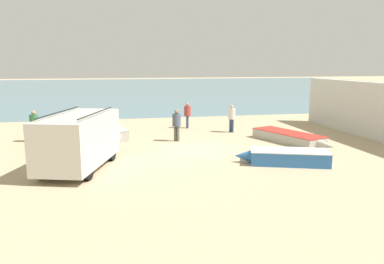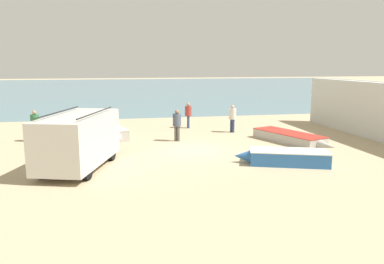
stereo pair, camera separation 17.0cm
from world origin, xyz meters
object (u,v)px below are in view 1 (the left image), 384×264
(fishing_rowboat_2, at_px, (290,137))
(fisherman_3, at_px, (187,113))
(fishing_rowboat_1, at_px, (286,157))
(fisherman_1, at_px, (177,122))
(fisherman_2, at_px, (34,123))
(parked_van, at_px, (79,140))
(fisherman_0, at_px, (232,116))
(fishing_rowboat_0, at_px, (108,133))

(fishing_rowboat_2, height_order, fisherman_3, fisherman_3)
(fishing_rowboat_1, bearing_deg, fishing_rowboat_2, -98.91)
(fishing_rowboat_1, height_order, fishing_rowboat_2, fishing_rowboat_1)
(fisherman_1, distance_m, fisherman_2, 8.13)
(parked_van, height_order, fisherman_3, parked_van)
(fishing_rowboat_2, bearing_deg, fisherman_0, -169.43)
(fishing_rowboat_2, xyz_separation_m, fisherman_2, (-14.27, 3.08, 0.80))
(fishing_rowboat_0, height_order, fishing_rowboat_2, fishing_rowboat_0)
(fisherman_1, bearing_deg, fisherman_0, 157.12)
(fishing_rowboat_2, relative_size, fisherman_2, 2.96)
(fishing_rowboat_0, bearing_deg, fisherman_1, 50.99)
(fishing_rowboat_2, xyz_separation_m, fisherman_3, (-4.82, 5.88, 0.78))
(fishing_rowboat_0, height_order, fisherman_0, fisherman_0)
(fisherman_0, bearing_deg, fishing_rowboat_1, 63.00)
(fisherman_1, height_order, fisherman_2, fisherman_1)
(fishing_rowboat_2, height_order, fisherman_1, fisherman_1)
(fishing_rowboat_0, height_order, fisherman_3, fisherman_3)
(fishing_rowboat_0, distance_m, fisherman_3, 6.04)
(fisherman_2, bearing_deg, parked_van, -11.45)
(fishing_rowboat_0, height_order, fisherman_1, fisherman_1)
(fishing_rowboat_0, bearing_deg, fishing_rowboat_1, 29.01)
(fishing_rowboat_0, distance_m, fishing_rowboat_2, 10.65)
(fisherman_2, distance_m, fisherman_3, 9.86)
(parked_van, relative_size, fishing_rowboat_0, 1.28)
(fishing_rowboat_0, xyz_separation_m, fishing_rowboat_2, (10.17, -3.17, -0.06))
(fishing_rowboat_2, distance_m, fisherman_0, 4.45)
(fishing_rowboat_1, bearing_deg, fisherman_3, -56.79)
(fisherman_0, bearing_deg, fishing_rowboat_2, 94.78)
(fisherman_1, xyz_separation_m, fisherman_3, (1.46, 4.25, -0.04))
(parked_van, bearing_deg, fishing_rowboat_1, -79.76)
(fishing_rowboat_1, xyz_separation_m, fisherman_2, (-11.96, 7.38, 0.76))
(fishing_rowboat_2, bearing_deg, fisherman_2, -123.31)
(fisherman_3, bearing_deg, fisherman_0, -25.20)
(fishing_rowboat_0, bearing_deg, parked_van, -26.89)
(parked_van, bearing_deg, fisherman_2, 42.55)
(fisherman_2, bearing_deg, fisherman_0, 56.04)
(parked_van, xyz_separation_m, fisherman_1, (4.96, 4.88, -0.18))
(parked_van, bearing_deg, fisherman_3, -18.15)
(fisherman_0, xyz_separation_m, fisherman_1, (-3.97, -2.10, 0.02))
(fisherman_1, bearing_deg, fishing_rowboat_2, 114.73)
(fishing_rowboat_0, xyz_separation_m, fishing_rowboat_1, (7.86, -7.47, -0.02))
(fisherman_0, bearing_deg, fisherman_2, -23.82)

